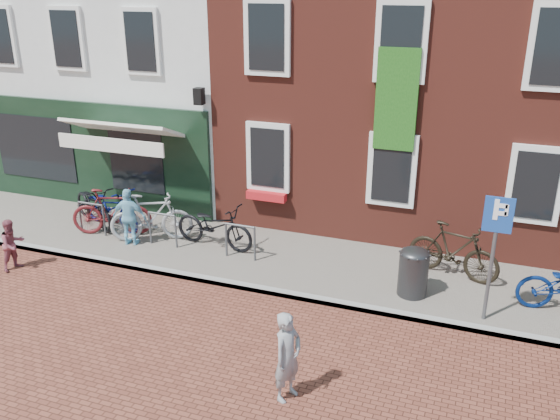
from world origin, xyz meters
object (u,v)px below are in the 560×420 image
(bicycle_1, at_px, (112,212))
(bicycle_5, at_px, (454,251))
(litter_bin, at_px, (414,269))
(bicycle_3, at_px, (151,217))
(cafe_person, at_px, (129,217))
(woman, at_px, (288,357))
(bicycle_0, at_px, (93,205))
(parking_sign, at_px, (495,237))
(boy, at_px, (13,244))
(bicycle_4, at_px, (214,226))
(bicycle_2, at_px, (111,207))

(bicycle_1, distance_m, bicycle_5, 8.11)
(litter_bin, height_order, bicycle_3, bicycle_3)
(litter_bin, height_order, cafe_person, cafe_person)
(woman, height_order, bicycle_3, woman)
(bicycle_0, xyz_separation_m, bicycle_3, (1.94, -0.37, 0.06))
(parking_sign, height_order, bicycle_1, parking_sign)
(woman, bearing_deg, parking_sign, -20.56)
(boy, height_order, bicycle_1, bicycle_1)
(litter_bin, bearing_deg, cafe_person, 178.93)
(woman, height_order, bicycle_5, woman)
(boy, xyz_separation_m, bicycle_1, (1.06, 2.17, 0.11))
(boy, xyz_separation_m, bicycle_0, (0.23, 2.56, 0.05))
(bicycle_4, bearing_deg, cafe_person, 112.59)
(litter_bin, distance_m, bicycle_5, 1.28)
(bicycle_3, height_order, bicycle_5, same)
(bicycle_1, bearing_deg, litter_bin, -113.11)
(parking_sign, height_order, bicycle_2, parking_sign)
(litter_bin, xyz_separation_m, cafe_person, (-6.65, 0.12, 0.14))
(litter_bin, bearing_deg, boy, -168.68)
(woman, height_order, bicycle_0, woman)
(litter_bin, height_order, bicycle_0, litter_bin)
(litter_bin, bearing_deg, bicycle_4, 171.65)
(cafe_person, relative_size, bicycle_0, 0.69)
(parking_sign, xyz_separation_m, boy, (-9.87, -1.22, -1.18))
(cafe_person, relative_size, bicycle_2, 0.69)
(litter_bin, bearing_deg, bicycle_2, 173.56)
(bicycle_0, bearing_deg, litter_bin, -65.46)
(woman, height_order, bicycle_2, woman)
(boy, relative_size, bicycle_1, 0.59)
(litter_bin, height_order, boy, litter_bin)
(woman, relative_size, boy, 1.26)
(bicycle_2, xyz_separation_m, bicycle_5, (8.38, 0.21, 0.06))
(parking_sign, relative_size, bicycle_4, 1.19)
(boy, bearing_deg, woman, -92.39)
(bicycle_0, distance_m, bicycle_5, 8.93)
(bicycle_2, distance_m, bicycle_3, 1.45)
(cafe_person, distance_m, bicycle_3, 0.52)
(litter_bin, xyz_separation_m, woman, (-1.34, -3.70, 0.08))
(bicycle_0, height_order, bicycle_2, same)
(woman, distance_m, bicycle_2, 7.83)
(bicycle_3, bearing_deg, cafe_person, 110.03)
(bicycle_4, bearing_deg, litter_bin, -92.17)
(woman, distance_m, bicycle_4, 5.54)
(bicycle_4, bearing_deg, bicycle_1, 100.78)
(parking_sign, distance_m, boy, 10.02)
(bicycle_4, bearing_deg, bicycle_0, 93.42)
(litter_bin, xyz_separation_m, bicycle_1, (-7.41, 0.48, 0.03))
(woman, height_order, bicycle_1, woman)
(bicycle_2, height_order, bicycle_5, bicycle_5)
(bicycle_5, bearing_deg, litter_bin, 163.55)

